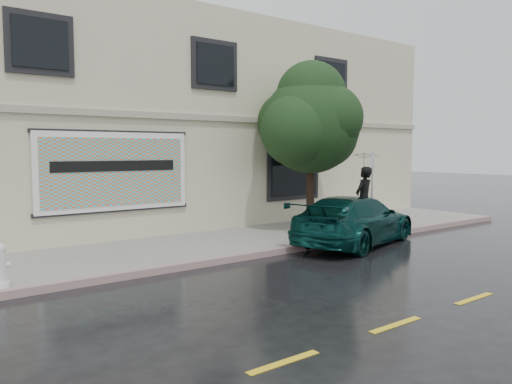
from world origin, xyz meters
TOP-DOWN VIEW (x-y plane):
  - ground at (0.00, 0.00)m, footprint 90.00×90.00m
  - sidewalk at (0.00, 3.25)m, footprint 20.00×3.50m
  - curb at (0.00, 1.50)m, footprint 20.00×0.18m
  - road_marking at (0.00, -3.50)m, footprint 19.00×0.12m
  - building at (0.00, 9.00)m, footprint 20.00×8.12m
  - billboard at (-3.20, 4.92)m, footprint 4.30×0.16m
  - car at (2.15, 1.20)m, footprint 5.10×3.31m
  - pedestrian at (3.68, 2.19)m, footprint 0.80×0.61m
  - umbrella at (3.68, 2.19)m, footprint 1.05×1.05m
  - street_tree at (2.48, 3.33)m, footprint 3.03×3.03m
  - fire_hydrant at (-6.61, 1.80)m, footprint 0.33×0.31m
  - sign_pole at (3.46, 1.70)m, footprint 0.28×0.12m

SIDE VIEW (x-z plane):
  - ground at x=0.00m, z-range 0.00..0.00m
  - road_marking at x=0.00m, z-range 0.00..0.01m
  - sidewalk at x=0.00m, z-range 0.00..0.15m
  - curb at x=0.00m, z-range -0.01..0.15m
  - fire_hydrant at x=-6.61m, z-range 0.14..0.94m
  - car at x=2.15m, z-range 0.00..1.37m
  - pedestrian at x=3.68m, z-range 0.15..2.12m
  - sign_pole at x=3.46m, z-range 0.41..2.81m
  - billboard at x=-3.20m, z-range 0.95..3.15m
  - umbrella at x=3.68m, z-range 2.12..2.86m
  - street_tree at x=2.48m, z-range 1.01..5.79m
  - building at x=0.00m, z-range 0.00..7.00m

